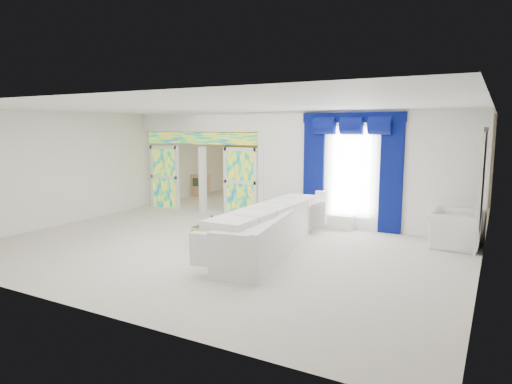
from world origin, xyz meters
The scene contains 22 objects.
floor centered at (0.00, 0.00, 0.00)m, with size 12.00×12.00×0.00m, color #B7AF9E.
dividing_wall centered at (2.15, 1.00, 1.50)m, with size 5.70×0.18×3.00m, color white.
dividing_header centered at (-2.85, 1.00, 2.73)m, with size 4.30×0.18×0.55m, color white.
stained_panel_left centered at (-4.28, 1.00, 1.00)m, with size 0.95×0.04×2.00m, color #994C3F.
stained_panel_right centered at (-1.42, 1.00, 1.00)m, with size 0.95×0.04×2.00m, color #994C3F.
stained_transom centered at (-2.85, 1.00, 2.25)m, with size 4.00×0.05×0.35m, color #994C3F.
window_pane centered at (1.90, 0.90, 1.45)m, with size 1.00×0.02×2.30m, color white.
blue_drape_left centered at (0.90, 0.87, 1.40)m, with size 0.55×0.10×2.80m, color #031343.
blue_drape_right centered at (2.90, 0.87, 1.40)m, with size 0.55×0.10×2.80m, color #031343.
blue_pelmet centered at (1.90, 0.87, 2.82)m, with size 2.60×0.12×0.25m, color #031343.
wall_mirror centered at (4.94, -1.00, 1.55)m, with size 0.04×2.70×1.90m, color white.
gold_curtains centered at (0.00, 5.90, 1.50)m, with size 9.70×0.12×2.90m, color gold.
white_sofa centered at (1.04, -1.90, 0.41)m, with size 0.92×4.29×0.82m, color silver.
coffee_table centered at (-0.31, -1.60, 0.20)m, with size 0.61×1.82×0.41m, color gold.
console_table centered at (1.49, 0.74, 0.18)m, with size 1.08×0.34×0.36m, color white.
table_lamp centered at (1.19, 0.74, 0.65)m, with size 0.36×0.36×0.58m, color silver.
armchair centered at (4.41, 0.29, 0.39)m, with size 1.19×1.04×0.78m, color silver.
grand_piano centered at (-1.61, 3.01, 0.44)m, with size 1.32×1.72×0.87m, color black.
piano_bench centered at (-1.61, 1.41, 0.14)m, with size 0.82×0.32×0.27m, color black.
tv_console centered at (-4.73, 3.55, 0.41)m, with size 0.56×0.51×0.82m, color tan.
chandelier centered at (-2.30, 3.40, 2.65)m, with size 0.60×0.60×0.60m, color gold.
decanters centered at (-0.31, -1.78, 0.48)m, with size 0.17×0.92×0.19m.
Camera 1 is at (5.19, -10.10, 2.55)m, focal length 31.31 mm.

